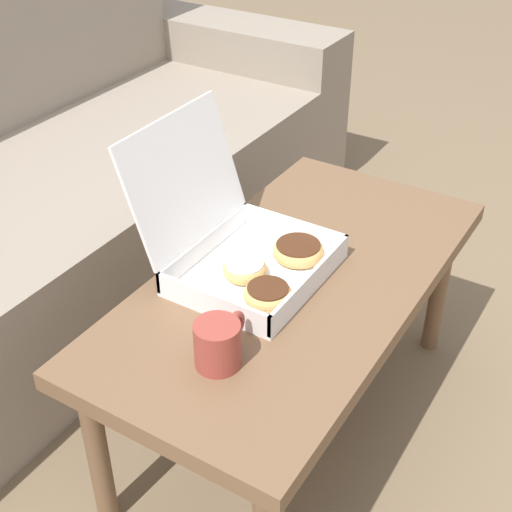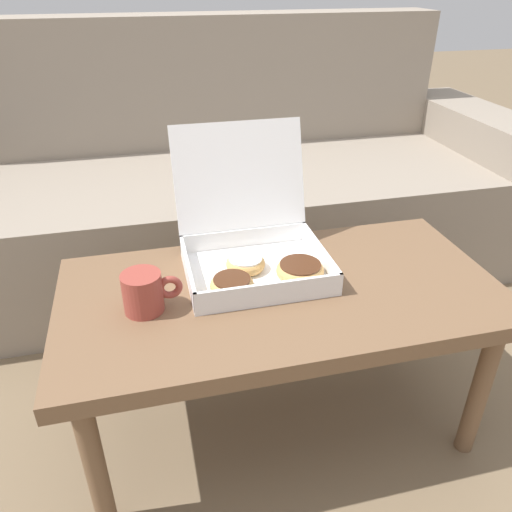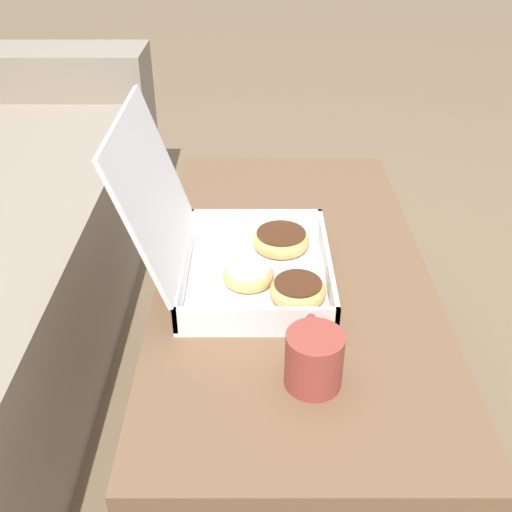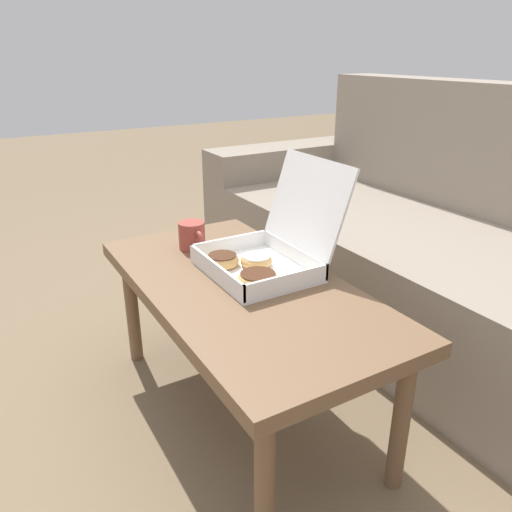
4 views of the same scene
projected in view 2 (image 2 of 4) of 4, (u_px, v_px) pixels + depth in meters
name	position (u px, v px, depth m)	size (l,w,h in m)	color
ground_plane	(269.00, 396.00, 1.44)	(12.00, 12.00, 0.00)	#756047
couch	(216.00, 189.00, 1.99)	(2.44, 0.85, 0.92)	gray
coffee_table	(281.00, 305.00, 1.17)	(1.01, 0.51, 0.44)	brown
pastry_box	(256.00, 249.00, 1.18)	(0.33, 0.35, 0.31)	white
coffee_mug	(144.00, 292.00, 1.05)	(0.13, 0.08, 0.09)	#993D33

